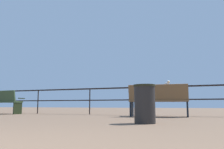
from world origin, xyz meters
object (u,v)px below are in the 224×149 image
seagull_on_rail (167,83)px  bench_far_left (4,101)px  trash_bin (145,104)px  bench_near_left (158,99)px

seagull_on_rail → bench_far_left: bearing=-172.1°
bench_far_left → trash_bin: (6.36, -2.67, -0.15)m
bench_near_left → seagull_on_rail: size_ratio=5.20×
bench_near_left → seagull_on_rail: bearing=80.0°
bench_far_left → seagull_on_rail: seagull_on_rail is taller
bench_near_left → trash_bin: size_ratio=2.42×
bench_near_left → seagull_on_rail: seagull_on_rail is taller
bench_far_left → trash_bin: 6.90m
trash_bin → bench_near_left: bearing=94.8°
seagull_on_rail → bench_near_left: bearing=-100.0°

